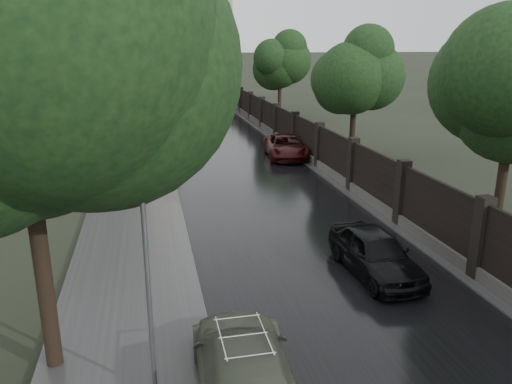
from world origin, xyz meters
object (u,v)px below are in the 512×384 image
(tree_left_near, at_px, (18,81))
(volga_sedan, at_px, (244,368))
(tree_left_far, at_px, (104,71))
(traffic_light, at_px, (162,120))
(car_right_near, at_px, (375,253))
(tree_right_b, at_px, (355,80))
(tree_right_c, at_px, (280,67))
(lamp_post, at_px, (148,283))
(car_right_far, at_px, (286,147))

(tree_left_near, distance_m, volga_sedan, 7.21)
(tree_left_far, xyz_separation_m, traffic_light, (3.70, -5.01, -2.84))
(car_right_near, bearing_deg, volga_sedan, -139.64)
(traffic_light, xyz_separation_m, volga_sedan, (0.70, -23.86, -1.68))
(tree_left_far, bearing_deg, tree_left_near, -89.15)
(tree_right_b, distance_m, tree_right_c, 18.00)
(car_right_near, bearing_deg, lamp_post, -149.99)
(tree_right_b, relative_size, tree_right_c, 1.00)
(tree_left_far, xyz_separation_m, car_right_near, (9.60, -24.01, -4.51))
(car_right_near, relative_size, car_right_far, 0.83)
(tree_right_b, bearing_deg, tree_left_near, -128.48)
(tree_left_far, height_order, tree_right_b, tree_left_far)
(tree_left_near, xyz_separation_m, tree_left_far, (-0.40, 27.00, -1.18))
(lamp_post, height_order, car_right_near, lamp_post)
(tree_right_b, bearing_deg, tree_right_c, 90.00)
(volga_sedan, relative_size, car_right_far, 0.96)
(volga_sedan, height_order, car_right_near, car_right_near)
(traffic_light, height_order, car_right_far, traffic_light)
(traffic_light, bearing_deg, car_right_far, -14.36)
(tree_right_c, height_order, car_right_near, tree_right_c)
(tree_right_c, distance_m, car_right_near, 34.77)
(tree_left_near, bearing_deg, car_right_far, 61.22)
(car_right_near, distance_m, car_right_far, 17.13)
(tree_left_near, bearing_deg, tree_right_c, 67.80)
(traffic_light, xyz_separation_m, car_right_near, (5.90, -19.00, -1.66))
(car_right_near, xyz_separation_m, car_right_far, (1.80, 17.03, -0.01))
(traffic_light, distance_m, volga_sedan, 23.93)
(tree_left_near, bearing_deg, tree_right_b, 51.52)
(tree_left_far, xyz_separation_m, car_right_far, (11.40, -6.98, -4.52))
(tree_right_b, height_order, lamp_post, tree_right_b)
(lamp_post, bearing_deg, volga_sedan, -11.46)
(lamp_post, height_order, volga_sedan, lamp_post)
(tree_left_near, xyz_separation_m, volga_sedan, (4.00, -1.87, -5.70))
(tree_right_c, distance_m, lamp_post, 40.67)
(tree_left_far, bearing_deg, volga_sedan, -81.33)
(tree_left_near, height_order, tree_right_c, tree_left_near)
(tree_right_c, bearing_deg, tree_left_far, -147.17)
(tree_left_near, bearing_deg, tree_left_far, 90.85)
(tree_right_c, distance_m, car_right_far, 17.97)
(tree_left_far, height_order, tree_right_c, tree_left_far)
(tree_left_near, xyz_separation_m, traffic_light, (3.30, 21.99, -4.02))
(tree_right_b, xyz_separation_m, traffic_light, (-11.80, 2.99, -2.55))
(tree_right_c, bearing_deg, car_right_near, -99.84)
(lamp_post, bearing_deg, car_right_far, 67.76)
(tree_right_c, xyz_separation_m, car_right_far, (-4.10, -16.98, -4.23))
(traffic_light, bearing_deg, volga_sedan, -88.32)
(tree_left_far, relative_size, car_right_far, 1.42)
(tree_left_far, relative_size, lamp_post, 1.45)
(tree_right_c, distance_m, volga_sedan, 40.64)
(lamp_post, height_order, traffic_light, lamp_post)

